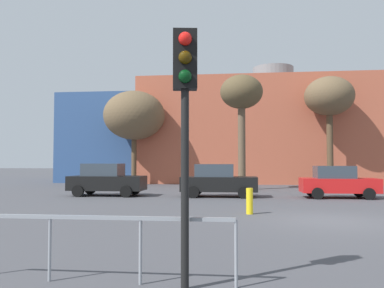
% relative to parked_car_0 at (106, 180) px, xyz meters
% --- Properties ---
extents(ground_plane, '(200.00, 200.00, 0.00)m').
position_rel_parked_car_0_xyz_m(ground_plane, '(10.14, -8.33, -0.88)').
color(ground_plane, '#47474C').
extents(building_backdrop, '(39.67, 13.93, 11.24)m').
position_rel_parked_car_0_xyz_m(building_backdrop, '(10.74, 18.81, 3.59)').
color(building_backdrop, '#B2563D').
rests_on(building_backdrop, ground_plane).
extents(parked_car_0, '(4.10, 2.01, 1.77)m').
position_rel_parked_car_0_xyz_m(parked_car_0, '(0.00, 0.00, 0.00)').
color(parked_car_0, black).
rests_on(parked_car_0, ground_plane).
extents(parked_car_1, '(4.04, 1.98, 1.75)m').
position_rel_parked_car_0_xyz_m(parked_car_1, '(6.16, 0.00, -0.01)').
color(parked_car_1, black).
rests_on(parked_car_1, ground_plane).
extents(parked_car_2, '(3.83, 1.88, 1.66)m').
position_rel_parked_car_0_xyz_m(parked_car_2, '(12.35, 0.00, -0.06)').
color(parked_car_2, red).
rests_on(parked_car_2, ground_plane).
extents(traffic_light_near_left, '(0.39, 0.38, 3.85)m').
position_rel_parked_car_0_xyz_m(traffic_light_near_left, '(6.46, -15.69, 1.95)').
color(traffic_light_near_left, black).
rests_on(traffic_light_near_left, ground_plane).
extents(bare_tree_0, '(2.86, 2.86, 7.72)m').
position_rel_parked_car_0_xyz_m(bare_tree_0, '(7.49, 5.48, 5.44)').
color(bare_tree_0, brown).
rests_on(bare_tree_0, ground_plane).
extents(bare_tree_1, '(3.77, 3.77, 8.46)m').
position_rel_parked_car_0_xyz_m(bare_tree_1, '(14.25, 10.26, 5.95)').
color(bare_tree_1, brown).
rests_on(bare_tree_1, ground_plane).
extents(bare_tree_2, '(5.04, 5.04, 7.72)m').
position_rel_parked_car_0_xyz_m(bare_tree_2, '(-1.26, 10.69, 4.80)').
color(bare_tree_2, brown).
rests_on(bare_tree_2, ground_plane).
extents(bollard_yellow_0, '(0.24, 0.24, 0.93)m').
position_rel_parked_car_0_xyz_m(bollard_yellow_0, '(7.64, -6.99, -0.42)').
color(bollard_yellow_0, yellow).
rests_on(bollard_yellow_0, ground_plane).
extents(pedestrian_railing, '(4.41, 0.06, 1.03)m').
position_rel_parked_car_0_xyz_m(pedestrian_railing, '(5.02, -15.51, -0.08)').
color(pedestrian_railing, gray).
rests_on(pedestrian_railing, ground_plane).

